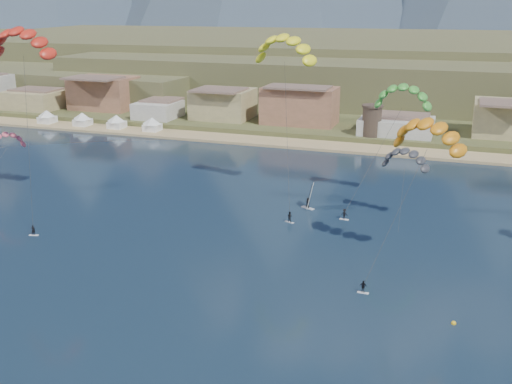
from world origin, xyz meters
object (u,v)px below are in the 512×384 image
kitesurfer_red (21,38)px  kitesurfer_green (403,94)px  watchtower (372,120)px  windsurfer (309,201)px  buoy (454,323)px  kitesurfer_orange (429,130)px  kitesurfer_yellow (285,45)px

kitesurfer_red → kitesurfer_green: kitesurfer_red is taller
watchtower → kitesurfer_green: 53.61m
kitesurfer_red → windsurfer: 59.17m
kitesurfer_red → buoy: (75.96, -19.91, -31.29)m
kitesurfer_orange → buoy: size_ratio=40.44×
watchtower → kitesurfer_red: kitesurfer_red is taller
kitesurfer_orange → kitesurfer_green: kitesurfer_green is taller
kitesurfer_yellow → kitesurfer_green: (21.84, 3.20, -8.44)m
kitesurfer_orange → windsurfer: 34.53m
watchtower → kitesurfer_green: bearing=-75.9°
kitesurfer_red → buoy: 84.53m
kitesurfer_yellow → kitesurfer_orange: bearing=-40.9°
kitesurfer_green → kitesurfer_yellow: bearing=-171.7°
kitesurfer_yellow → windsurfer: bearing=-39.2°
watchtower → windsurfer: watchtower is taller
kitesurfer_red → kitesurfer_yellow: size_ratio=1.05×
kitesurfer_yellow → windsurfer: kitesurfer_yellow is taller
kitesurfer_green → buoy: bearing=-74.5°
kitesurfer_orange → kitesurfer_red: bearing=177.5°
kitesurfer_green → windsurfer: (-15.04, -8.75, -19.72)m
buoy → kitesurfer_orange: bearing=109.0°
watchtower → windsurfer: size_ratio=1.78×
kitesurfer_orange → kitesurfer_yellow: bearing=139.1°
kitesurfer_red → buoy: size_ratio=57.94×
kitesurfer_yellow → buoy: (34.28, -41.57, -29.59)m
kitesurfer_green → buoy: kitesurfer_green is taller
kitesurfer_orange → windsurfer: size_ratio=5.11×
kitesurfer_red → kitesurfer_yellow: kitesurfer_red is taller
watchtower → kitesurfer_yellow: (-9.29, -53.15, 23.32)m
kitesurfer_red → kitesurfer_orange: bearing=-2.5°
watchtower → buoy: size_ratio=14.08×
windsurfer → buoy: bearing=-52.6°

